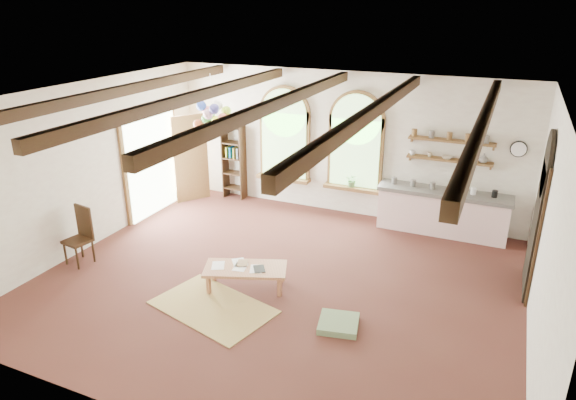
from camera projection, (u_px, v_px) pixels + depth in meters
The scene contains 27 objects.
floor at pixel (278, 281), 8.97m from camera, with size 8.00×8.00×0.00m, color #522A22.
ceiling_beams at pixel (276, 104), 7.85m from camera, with size 6.20×6.80×0.18m, color #322310, non-canonical shape.
window_left at pixel (284, 137), 11.83m from camera, with size 1.30×0.28×2.20m.
window_right at pixel (355, 145), 11.19m from camera, with size 1.30×0.28×2.20m.
left_doorway at pixel (152, 163), 11.57m from camera, with size 0.10×1.90×2.50m, color brown.
right_doorway at pixel (535, 229), 8.37m from camera, with size 0.10×1.30×2.40m, color black.
kitchen_counter at pixel (442, 212), 10.67m from camera, with size 2.68×0.62×0.94m.
wall_shelf_lower at pixel (449, 160), 10.43m from camera, with size 1.70×0.24×0.04m, color brown.
wall_shelf_upper at pixel (452, 141), 10.29m from camera, with size 1.70×0.24×0.04m, color brown.
wall_clock at pixel (519, 149), 9.90m from camera, with size 0.32×0.32×0.04m, color black.
bookshelf at pixel (234, 162), 12.49m from camera, with size 0.53×0.32×1.80m.
coffee_table at pixel (245, 270), 8.63m from camera, with size 1.51×1.08×0.39m.
side_chair at pixel (80, 247), 9.49m from camera, with size 0.49×0.49×1.09m.
floor_mat at pixel (213, 307), 8.19m from camera, with size 1.89×1.17×0.02m, color tan.
floor_cushion at pixel (339, 324), 7.70m from camera, with size 0.58×0.58×0.10m, color #6C865D.
water_jug_a at pixel (481, 229), 10.46m from camera, with size 0.27×0.27×0.52m.
water_jug_b at pixel (492, 230), 10.38m from camera, with size 0.30×0.30×0.57m.
balloon_cluster at pixel (212, 115), 10.70m from camera, with size 0.67×0.67×1.14m.
table_book at pixel (238, 263), 8.74m from camera, with size 0.17×0.25×0.02m, color olive.
tablet at pixel (259, 269), 8.55m from camera, with size 0.18×0.26×0.01m, color black.
potted_plant_left at pixel (283, 171), 12.02m from camera, with size 0.27×0.23×0.30m, color #598C4C.
potted_plant_right at pixel (352, 180), 11.38m from camera, with size 0.27×0.23×0.30m, color #598C4C.
shelf_cup_a at pixel (413, 153), 10.69m from camera, with size 0.12×0.10×0.10m, color white.
shelf_cup_b at pixel (430, 155), 10.56m from camera, with size 0.10×0.10×0.09m, color beige.
shelf_bowl_a at pixel (447, 157), 10.43m from camera, with size 0.22×0.22×0.05m, color beige.
shelf_bowl_b at pixel (465, 159), 10.30m from camera, with size 0.20×0.20×0.06m, color #8C664C.
shelf_vase at pixel (484, 158), 10.15m from camera, with size 0.18×0.18×0.19m, color slate.
Camera 1 is at (3.31, -7.11, 4.57)m, focal length 32.00 mm.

